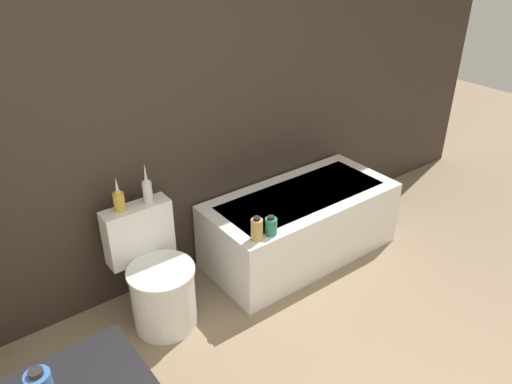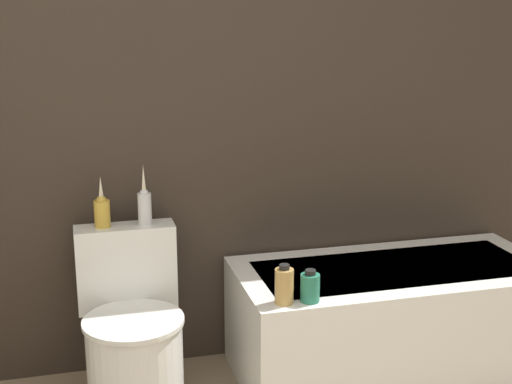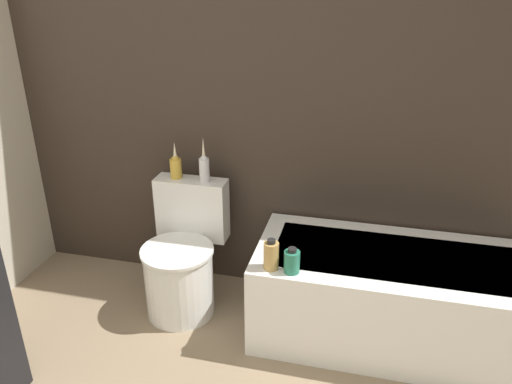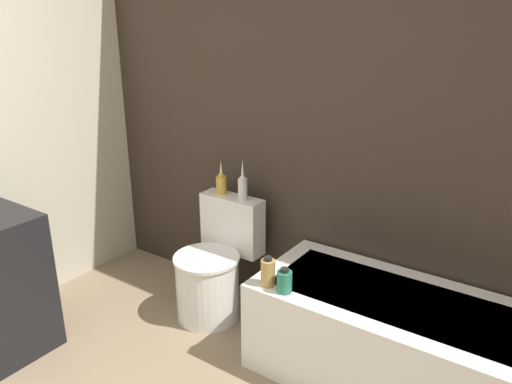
% 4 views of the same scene
% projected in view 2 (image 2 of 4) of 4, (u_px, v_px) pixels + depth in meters
% --- Properties ---
extents(wall_back_tiled, '(6.40, 0.06, 2.60)m').
position_uv_depth(wall_back_tiled, '(206.00, 95.00, 3.27)').
color(wall_back_tiled, '#332821').
rests_on(wall_back_tiled, ground_plane).
extents(bathtub, '(1.47, 0.69, 0.52)m').
position_uv_depth(bathtub, '(392.00, 319.00, 3.36)').
color(bathtub, white).
rests_on(bathtub, ground).
extents(toilet, '(0.44, 0.56, 0.76)m').
position_uv_depth(toilet, '(133.00, 340.00, 3.05)').
color(toilet, white).
rests_on(toilet, ground).
extents(vase_gold, '(0.07, 0.07, 0.23)m').
position_uv_depth(vase_gold, '(102.00, 210.00, 3.10)').
color(vase_gold, gold).
rests_on(vase_gold, toilet).
extents(vase_silver, '(0.06, 0.06, 0.27)m').
position_uv_depth(vase_silver, '(145.00, 205.00, 3.13)').
color(vase_silver, silver).
rests_on(vase_silver, toilet).
extents(shampoo_bottle_tall, '(0.08, 0.08, 0.17)m').
position_uv_depth(shampoo_bottle_tall, '(284.00, 286.00, 2.88)').
color(shampoo_bottle_tall, tan).
rests_on(shampoo_bottle_tall, bathtub).
extents(shampoo_bottle_short, '(0.08, 0.08, 0.14)m').
position_uv_depth(shampoo_bottle_short, '(310.00, 287.00, 2.90)').
color(shampoo_bottle_short, '#267259').
rests_on(shampoo_bottle_short, bathtub).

